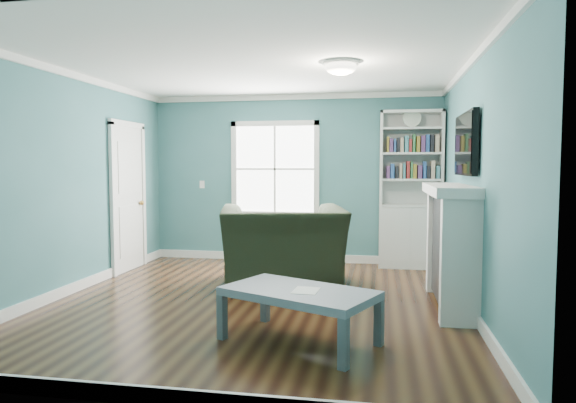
# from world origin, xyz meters

# --- Properties ---
(floor) EXTENTS (5.00, 5.00, 0.00)m
(floor) POSITION_xyz_m (0.00, 0.00, 0.00)
(floor) COLOR black
(floor) RESTS_ON ground
(room_walls) EXTENTS (5.00, 5.00, 5.00)m
(room_walls) POSITION_xyz_m (0.00, 0.00, 1.58)
(room_walls) COLOR #356B6E
(room_walls) RESTS_ON ground
(trim) EXTENTS (4.50, 5.00, 2.60)m
(trim) POSITION_xyz_m (0.00, 0.00, 1.24)
(trim) COLOR white
(trim) RESTS_ON ground
(window) EXTENTS (1.40, 0.06, 1.50)m
(window) POSITION_xyz_m (-0.30, 2.49, 1.45)
(window) COLOR white
(window) RESTS_ON room_walls
(bookshelf) EXTENTS (0.90, 0.35, 2.31)m
(bookshelf) POSITION_xyz_m (1.77, 2.30, 0.92)
(bookshelf) COLOR silver
(bookshelf) RESTS_ON ground
(fireplace) EXTENTS (0.44, 1.58, 1.30)m
(fireplace) POSITION_xyz_m (2.08, 0.20, 0.64)
(fireplace) COLOR black
(fireplace) RESTS_ON ground
(tv) EXTENTS (0.06, 1.10, 0.65)m
(tv) POSITION_xyz_m (2.20, 0.20, 1.72)
(tv) COLOR black
(tv) RESTS_ON fireplace
(door) EXTENTS (0.12, 0.98, 2.17)m
(door) POSITION_xyz_m (-2.22, 1.40, 1.07)
(door) COLOR silver
(door) RESTS_ON ground
(ceiling_fixture) EXTENTS (0.38, 0.38, 0.15)m
(ceiling_fixture) POSITION_xyz_m (0.90, 0.10, 2.55)
(ceiling_fixture) COLOR white
(ceiling_fixture) RESTS_ON room_walls
(light_switch) EXTENTS (0.08, 0.01, 0.12)m
(light_switch) POSITION_xyz_m (-1.50, 2.48, 1.20)
(light_switch) COLOR white
(light_switch) RESTS_ON room_walls
(recliner) EXTENTS (1.70, 1.32, 1.32)m
(recliner) POSITION_xyz_m (0.12, 0.89, 0.66)
(recliner) COLOR black
(recliner) RESTS_ON ground
(coffee_table) EXTENTS (1.43, 1.15, 0.46)m
(coffee_table) POSITION_xyz_m (0.66, -1.18, 0.40)
(coffee_table) COLOR #474F55
(coffee_table) RESTS_ON ground
(paper_sheet) EXTENTS (0.22, 0.28, 0.00)m
(paper_sheet) POSITION_xyz_m (0.72, -1.22, 0.46)
(paper_sheet) COLOR white
(paper_sheet) RESTS_ON coffee_table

